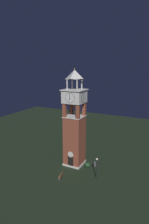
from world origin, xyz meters
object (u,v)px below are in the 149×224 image
lamp_post (97,164)px  park_bench (61,176)px  trash_bin (95,164)px  clock_tower (74,128)px

lamp_post → park_bench: bearing=-153.4°
lamp_post → trash_bin: (-1.68, 3.73, -2.16)m
trash_bin → lamp_post: bearing=-65.8°
clock_tower → trash_bin: (3.80, 0.89, -6.80)m
clock_tower → trash_bin: clock_tower is taller
clock_tower → lamp_post: (5.47, -2.83, -4.64)m
park_bench → lamp_post: bearing=26.6°
park_bench → trash_bin: 7.28m
clock_tower → trash_bin: size_ratio=22.24×
park_bench → trash_bin: bearing=60.7°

